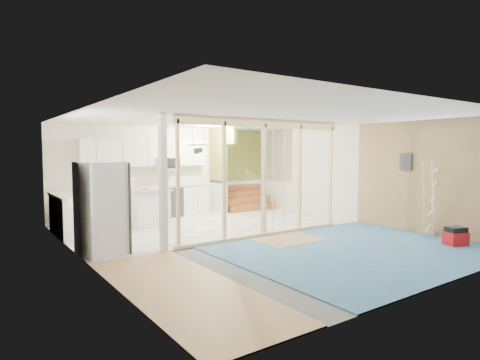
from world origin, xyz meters
TOP-DOWN VIEW (x-y plane):
  - room at (0.00, 0.00)m, footprint 7.01×8.01m
  - floor_overlays at (0.07, 0.06)m, footprint 7.00×8.00m
  - stud_frame at (-0.24, -0.00)m, footprint 4.66×0.14m
  - base_cabinets at (-1.61, 3.36)m, footprint 4.45×2.24m
  - upper_cabinets at (-0.84, 3.82)m, footprint 3.60×0.41m
  - green_partition at (2.04, 3.66)m, footprint 2.25×1.51m
  - pot_rack at (-0.31, 1.89)m, footprint 0.52×0.52m
  - sheathing_panel at (3.48, -2.00)m, footprint 0.02×4.00m
  - electrical_panel at (3.43, -1.40)m, footprint 0.04×0.30m
  - ceiling_light at (1.40, 3.00)m, footprint 0.32×0.32m
  - fridge at (-3.10, 0.45)m, footprint 0.86×0.84m
  - island at (-1.32, 2.70)m, footprint 1.01×1.01m
  - bowl at (-1.41, 2.57)m, footprint 0.34×0.34m
  - soap_bottle_a at (-1.86, 3.79)m, footprint 0.14×0.14m
  - soap_bottle_b at (0.17, 3.72)m, footprint 0.10×0.11m
  - toolbox at (2.90, -2.88)m, footprint 0.48×0.42m
  - ladder at (3.13, -2.17)m, footprint 0.88×0.14m

SIDE VIEW (x-z plane):
  - floor_overlays at x=0.07m, z-range 0.00..0.02m
  - toolbox at x=2.90m, z-range -0.01..0.37m
  - island at x=-1.32m, z-range 0.00..0.94m
  - base_cabinets at x=-1.61m, z-range 0.00..0.93m
  - ladder at x=3.13m, z-range 0.02..1.66m
  - fridge at x=-3.10m, z-range 0.00..1.70m
  - green_partition at x=2.04m, z-range -0.36..2.24m
  - bowl at x=-1.41m, z-range 0.94..1.00m
  - soap_bottle_b at x=0.17m, z-range 0.93..1.14m
  - soap_bottle_a at x=-1.86m, z-range 0.93..1.26m
  - sheathing_panel at x=3.48m, z-range 0.00..2.60m
  - room at x=0.00m, z-range 0.00..2.61m
  - stud_frame at x=-0.24m, z-range 0.29..2.89m
  - electrical_panel at x=3.43m, z-range 1.45..1.85m
  - upper_cabinets at x=-0.84m, z-range 1.39..2.25m
  - pot_rack at x=-0.31m, z-range 1.64..2.36m
  - ceiling_light at x=1.40m, z-range 2.50..2.58m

